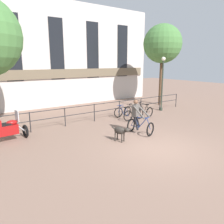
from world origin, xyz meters
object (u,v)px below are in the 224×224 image
Objects in this scene: parked_bicycle_mid_left at (134,112)px; dog at (121,131)px; cyclist_with_bike at (138,118)px; parked_motorcycle at (8,129)px; parked_bicycle_near_lamp at (123,114)px; street_lamp at (162,81)px; parked_bicycle_mid_right at (143,110)px.

dog is at bearing 32.45° from parked_bicycle_mid_left.
cyclist_with_bike reaches higher than parked_motorcycle.
parked_bicycle_near_lamp is 4.30m from street_lamp.
parked_bicycle_mid_left is (7.44, 0.08, -0.20)m from parked_motorcycle.
street_lamp reaches higher than parked_bicycle_mid_right.
street_lamp is (4.94, 3.00, 1.41)m from cyclist_with_bike.
street_lamp is (6.35, 3.43, 1.69)m from dog.
street_lamp reaches higher than parked_bicycle_near_lamp.
parked_motorcycle is 1.40× the size of parked_bicycle_mid_right.
parked_bicycle_mid_right is at bearing 26.51° from cyclist_with_bike.
parked_bicycle_mid_left is 0.84m from parked_bicycle_mid_right.
dog is at bearing 27.42° from parked_bicycle_mid_right.
dog is 4.49m from parked_bicycle_mid_left.
parked_bicycle_mid_left is 1.01× the size of parked_bicycle_mid_right.
parked_bicycle_mid_right reaches higher than dog.
parked_bicycle_mid_left is 0.31× the size of street_lamp.
dog is at bearing -179.76° from cyclist_with_bike.
street_lamp is at bearing 14.72° from cyclist_with_bike.
parked_bicycle_mid_right is at bearing -169.01° from street_lamp.
dog is 5.14m from parked_bicycle_mid_right.
cyclist_with_bike is 1.83× the size of dog.
dog is 0.81× the size of parked_bicycle_near_lamp.
parked_bicycle_mid_left is at bearing -172.04° from street_lamp.
parked_bicycle_mid_right is (1.69, 0.00, 0.00)m from parked_bicycle_near_lamp.
cyclist_with_bike is at bearing -119.96° from parked_motorcycle.
parked_bicycle_near_lamp is 1.69m from parked_bicycle_mid_right.
parked_motorcycle is at bearing 3.57° from parked_bicycle_near_lamp.
dog is 3.90m from parked_bicycle_near_lamp.
parked_bicycle_mid_right is (2.76, 2.58, -0.41)m from cyclist_with_bike.
parked_bicycle_near_lamp reaches higher than dog.
parked_bicycle_mid_right is (0.84, -0.00, 0.00)m from parked_bicycle_mid_left.
cyclist_with_bike is at bearing 43.77° from parked_bicycle_mid_left.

